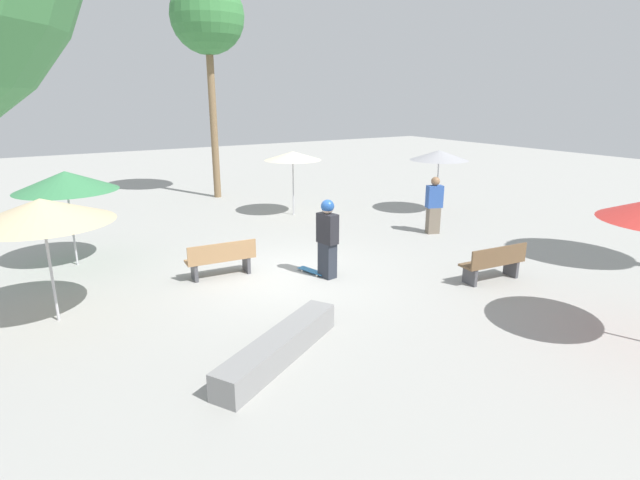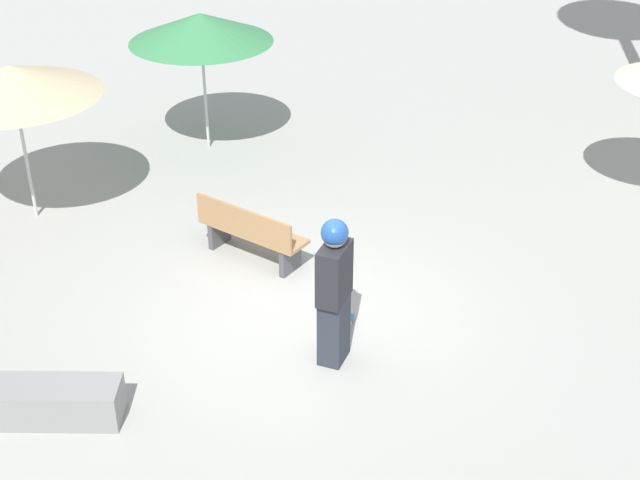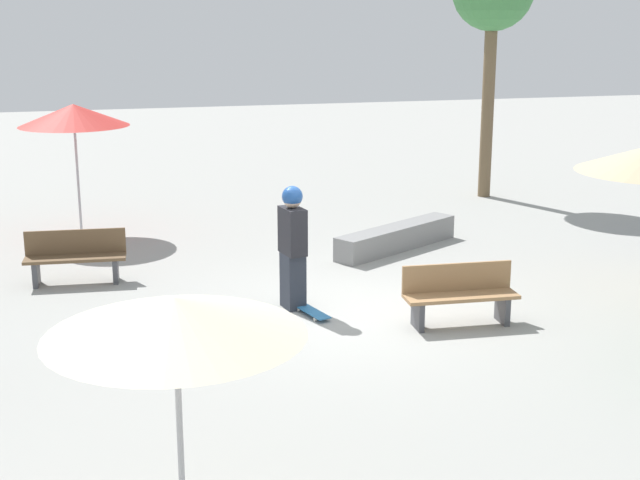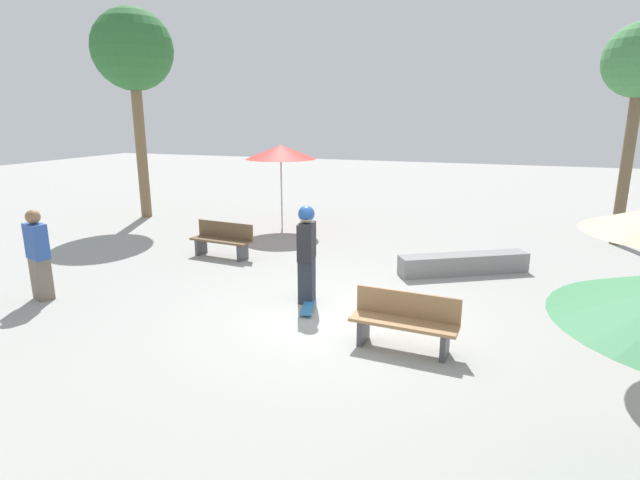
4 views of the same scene
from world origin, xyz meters
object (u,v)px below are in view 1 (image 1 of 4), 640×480
(palm_tree_right, at_px, (207,18))
(bench_near, at_px, (221,259))
(bench_far, at_px, (494,263))
(shade_umbrella_grey, at_px, (439,155))
(shade_umbrella_cream, at_px, (293,156))
(skater_main, at_px, (327,236))
(shade_umbrella_tan, at_px, (41,211))
(skateboard, at_px, (312,271))
(concrete_ledge, at_px, (280,347))
(shade_umbrella_green, at_px, (66,181))
(bystander_watching, at_px, (434,205))

(palm_tree_right, bearing_deg, bench_near, -109.75)
(bench_far, xyz_separation_m, shade_umbrella_grey, (3.81, 5.76, 1.62))
(shade_umbrella_cream, distance_m, shade_umbrella_grey, 5.13)
(bench_far, height_order, palm_tree_right, palm_tree_right)
(skater_main, xyz_separation_m, shade_umbrella_tan, (-5.56, 0.68, 1.13))
(skateboard, bearing_deg, concrete_ledge, 127.28)
(shade_umbrella_green, xyz_separation_m, bystander_watching, (9.68, -2.44, -1.24))
(shade_umbrella_grey, height_order, palm_tree_right, palm_tree_right)
(palm_tree_right, bearing_deg, bench_far, -81.41)
(bench_far, xyz_separation_m, shade_umbrella_green, (-7.95, 6.19, 1.69))
(shade_umbrella_cream, bearing_deg, bystander_watching, -60.60)
(skater_main, xyz_separation_m, shade_umbrella_green, (-4.87, 4.01, 1.12))
(shade_umbrella_tan, distance_m, shade_umbrella_grey, 12.79)
(bench_far, height_order, shade_umbrella_tan, shade_umbrella_tan)
(bench_near, xyz_separation_m, bench_far, (5.16, -3.50, 0.00))
(shade_umbrella_cream, relative_size, shade_umbrella_green, 0.94)
(skateboard, bearing_deg, shade_umbrella_green, 37.65)
(bench_far, height_order, shade_umbrella_green, shade_umbrella_green)
(bench_near, relative_size, shade_umbrella_green, 0.69)
(concrete_ledge, xyz_separation_m, shade_umbrella_grey, (9.56, 6.37, 1.83))
(skater_main, distance_m, shade_umbrella_green, 6.40)
(shade_umbrella_green, xyz_separation_m, shade_umbrella_grey, (11.76, -0.42, -0.06))
(concrete_ledge, distance_m, palm_tree_right, 15.26)
(concrete_ledge, distance_m, bench_far, 5.78)
(shade_umbrella_green, bearing_deg, skateboard, -37.53)
(concrete_ledge, relative_size, bystander_watching, 1.60)
(skater_main, distance_m, skateboard, 1.03)
(skateboard, xyz_separation_m, bench_near, (-1.90, 0.91, 0.37))
(bench_far, bearing_deg, shade_umbrella_tan, 167.06)
(concrete_ledge, relative_size, shade_umbrella_grey, 1.25)
(skater_main, distance_m, bench_far, 3.82)
(palm_tree_right, bearing_deg, shade_umbrella_green, -133.39)
(skater_main, distance_m, bench_near, 2.53)
(skateboard, relative_size, shade_umbrella_tan, 0.34)
(concrete_ledge, height_order, bystander_watching, bystander_watching)
(skateboard, relative_size, bystander_watching, 0.47)
(skater_main, height_order, shade_umbrella_cream, shade_umbrella_cream)
(skateboard, bearing_deg, shade_umbrella_grey, -80.62)
(shade_umbrella_tan, relative_size, palm_tree_right, 0.29)
(shade_umbrella_tan, height_order, shade_umbrella_green, shade_umbrella_green)
(concrete_ledge, height_order, shade_umbrella_grey, shade_umbrella_grey)
(shade_umbrella_cream, bearing_deg, shade_umbrella_tan, -146.35)
(skater_main, xyz_separation_m, bench_near, (-2.08, 1.32, -0.57))
(skater_main, distance_m, shade_umbrella_grey, 7.84)
(shade_umbrella_grey, bearing_deg, shade_umbrella_green, 177.93)
(bystander_watching, bearing_deg, concrete_ledge, 49.30)
(shade_umbrella_green, distance_m, bystander_watching, 10.06)
(shade_umbrella_tan, bearing_deg, bystander_watching, 4.89)
(skateboard, height_order, bench_near, bench_near)
(shade_umbrella_cream, xyz_separation_m, shade_umbrella_grey, (4.55, -2.36, -0.02))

